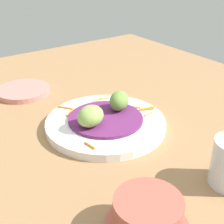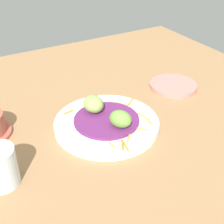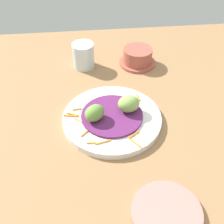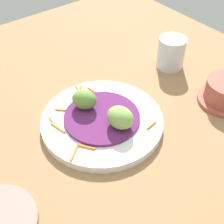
{
  "view_description": "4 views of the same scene",
  "coord_description": "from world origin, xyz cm",
  "views": [
    {
      "loc": [
        -30.94,
        -51.71,
        35.85
      ],
      "look_at": [
        1.68,
        -5.84,
        6.14
      ],
      "focal_mm": 50.64,
      "sensor_mm": 36.0,
      "label": 1
    },
    {
      "loc": [
        55.62,
        -33.89,
        46.1
      ],
      "look_at": [
        1.67,
        -2.92,
        6.07
      ],
      "focal_mm": 50.65,
      "sensor_mm": 36.0,
      "label": 2
    },
    {
      "loc": [
        6.85,
        48.27,
        53.54
      ],
      "look_at": [
        1.34,
        -3.08,
        6.21
      ],
      "focal_mm": 46.08,
      "sensor_mm": 36.0,
      "label": 3
    },
    {
      "loc": [
        -35.52,
        22.04,
        47.81
      ],
      "look_at": [
        -0.1,
        -5.74,
        5.5
      ],
      "focal_mm": 49.57,
      "sensor_mm": 36.0,
      "label": 4
    }
  ],
  "objects": [
    {
      "name": "table_surface",
      "position": [
        0.0,
        0.0,
        1.0
      ],
      "size": [
        110.0,
        110.0,
        2.0
      ],
      "primitive_type": "cube",
      "color": "#936D47",
      "rests_on": "ground"
    },
    {
      "name": "cabbage_bed",
      "position": [
        1.23,
        -4.17,
        4.02
      ],
      "size": [
        15.57,
        15.57,
        0.67
      ],
      "primitive_type": "cylinder",
      "color": "#60235B",
      "rests_on": "main_plate"
    },
    {
      "name": "carrot_garnish",
      "position": [
        4.75,
        -1.13,
        3.89
      ],
      "size": [
        20.46,
        18.87,
        0.4
      ],
      "color": "orange",
      "rests_on": "main_plate"
    },
    {
      "name": "water_glass",
      "position": [
        7.39,
        -30.34,
        5.94
      ],
      "size": [
        6.78,
        6.78,
        7.88
      ],
      "primitive_type": "cylinder",
      "color": "silver",
      "rests_on": "table_surface"
    },
    {
      "name": "guac_scoop_center",
      "position": [
        -3.13,
        -5.37,
        6.5
      ],
      "size": [
        6.24,
        5.4,
        4.28
      ],
      "primitive_type": "ellipsoid",
      "rotation": [
        0.0,
        0.0,
        1.73
      ],
      "color": "#84A851",
      "rests_on": "cabbage_bed"
    },
    {
      "name": "guac_scoop_left",
      "position": [
        5.58,
        -2.98,
        6.41
      ],
      "size": [
        6.58,
        6.27,
        4.11
      ],
      "primitive_type": "ellipsoid",
      "rotation": [
        0.0,
        0.0,
        3.74
      ],
      "color": "olive",
      "rests_on": "cabbage_bed"
    },
    {
      "name": "main_plate",
      "position": [
        1.23,
        -4.17,
        2.84
      ],
      "size": [
        25.04,
        25.04,
        1.69
      ],
      "primitive_type": "cylinder",
      "color": "white",
      "rests_on": "table_surface"
    }
  ]
}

